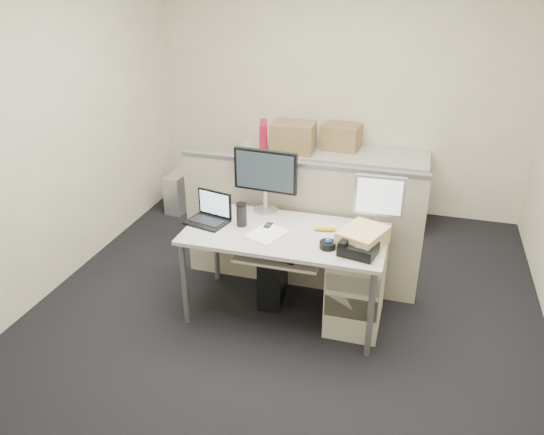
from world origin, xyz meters
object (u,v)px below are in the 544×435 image
(desk, at_px, (285,240))
(laptop, at_px, (206,210))
(monitor_main, at_px, (265,181))
(desk_phone, at_px, (358,249))

(desk, bearing_deg, laptop, -178.15)
(desk, bearing_deg, monitor_main, 128.00)
(desk, bearing_deg, desk_phone, -17.63)
(desk, relative_size, laptop, 4.94)
(monitor_main, bearing_deg, desk_phone, -27.20)
(monitor_main, height_order, desk_phone, monitor_main)
(monitor_main, bearing_deg, desk, -47.71)
(desk, height_order, laptop, laptop)
(desk, xyz_separation_m, laptop, (-0.62, -0.02, 0.18))
(monitor_main, xyz_separation_m, desk_phone, (0.82, -0.50, -0.22))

